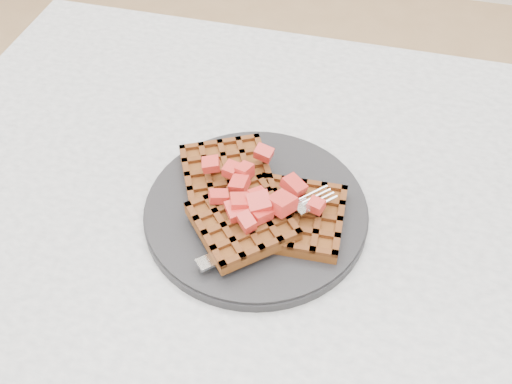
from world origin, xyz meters
TOP-DOWN VIEW (x-y plane):
  - table at (0.00, 0.00)m, footprint 1.20×0.80m
  - plate at (-0.14, 0.02)m, footprint 0.26×0.26m
  - waffles at (-0.14, 0.01)m, footprint 0.21×0.21m
  - strawberry_pile at (-0.14, 0.02)m, footprint 0.15×0.15m
  - fork at (-0.11, -0.02)m, footprint 0.14×0.15m

SIDE VIEW (x-z plane):
  - table at x=0.00m, z-range 0.26..1.01m
  - plate at x=-0.14m, z-range 0.75..0.77m
  - fork at x=-0.11m, z-range 0.77..0.78m
  - waffles at x=-0.14m, z-range 0.76..0.79m
  - strawberry_pile at x=-0.14m, z-range 0.79..0.82m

